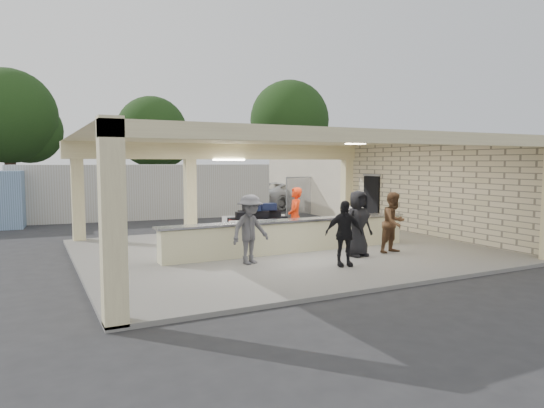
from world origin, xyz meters
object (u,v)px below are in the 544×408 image
baggage_handler (295,217)px  baggage_counter (291,236)px  passenger_c (250,229)px  car_dark (251,195)px  passenger_d (358,223)px  car_white_a (288,195)px  drum_fan (355,218)px  passenger_a (394,223)px  luggage_cart (258,222)px  passenger_b (344,233)px  container_white (146,191)px  car_white_b (346,192)px

baggage_handler → baggage_counter: bearing=-7.6°
passenger_c → car_dark: 17.70m
baggage_handler → passenger_d: 2.40m
baggage_counter → passenger_d: size_ratio=4.34×
passenger_c → car_white_a: (9.10, 14.47, -0.23)m
baggage_counter → drum_fan: bearing=30.7°
car_dark → passenger_a: bearing=-172.0°
luggage_cart → passenger_b: 4.35m
passenger_a → passenger_d: (-1.28, 0.04, 0.04)m
passenger_c → car_dark: size_ratio=0.42×
baggage_counter → passenger_a: bearing=-29.6°
baggage_handler → container_white: container_white is taller
baggage_handler → passenger_c: baggage_handler is taller
passenger_b → baggage_handler: bearing=98.9°
baggage_counter → passenger_a: size_ratio=4.53×
drum_fan → car_dark: size_ratio=0.24×
car_white_a → passenger_d: bearing=138.0°
luggage_cart → car_white_b: size_ratio=0.49×
car_white_a → container_white: 9.15m
baggage_counter → luggage_cart: bearing=95.8°
luggage_cart → passenger_a: bearing=-39.0°
car_white_a → baggage_counter: bearing=131.2°
baggage_handler → car_white_b: (11.48, 13.31, -0.25)m
passenger_a → car_white_a: (4.63, 14.95, -0.21)m
passenger_c → passenger_d: 3.21m
drum_fan → baggage_handler: baggage_handler is taller
passenger_a → car_white_b: (9.42, 15.62, -0.21)m
drum_fan → passenger_a: 4.31m
baggage_counter → passenger_c: size_ratio=4.44×
passenger_a → passenger_d: passenger_d is taller
baggage_counter → passenger_d: passenger_d is taller
car_dark → passenger_d: bearing=-176.2°
drum_fan → container_white: container_white is taller
baggage_handler → car_dark: baggage_handler is taller
passenger_c → passenger_d: bearing=-25.4°
baggage_handler → car_white_b: baggage_handler is taller
passenger_d → baggage_handler: bearing=100.6°
passenger_d → car_white_a: passenger_d is taller
luggage_cart → car_white_b: 17.27m
baggage_counter → container_white: container_white is taller
car_white_a → passenger_b: bearing=135.6°
drum_fan → passenger_c: 6.99m
car_dark → luggage_cart: bearing=174.3°
luggage_cart → car_white_b: (12.26, 12.15, -0.01)m
passenger_b → car_dark: passenger_b is taller
car_white_a → container_white: container_white is taller
baggage_handler → passenger_c: size_ratio=1.03×
baggage_handler → passenger_b: baggage_handler is taller
car_white_a → container_white: bearing=79.4°
passenger_c → car_dark: bearing=48.0°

